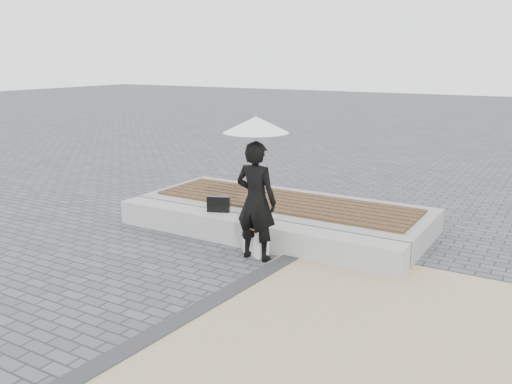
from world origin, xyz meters
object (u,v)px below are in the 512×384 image
parasol (256,125)px  woman (256,201)px  seating_ledge (248,232)px  handbag (219,204)px  canvas_tote (256,240)px

parasol → woman: bearing=0.0°
seating_ledge → handbag: (-0.65, 0.13, 0.33)m
parasol → handbag: parasol is taller
handbag → canvas_tote: bearing=-49.0°
seating_ledge → canvas_tote: (0.35, -0.35, 0.02)m
woman → handbag: 1.28m
woman → canvas_tote: 0.66m
seating_ledge → parasol: (0.43, -0.48, 1.76)m
woman → seating_ledge: bearing=-48.2°
seating_ledge → canvas_tote: 0.50m
handbag → canvas_tote: size_ratio=0.82×
seating_ledge → canvas_tote: canvas_tote is taller
seating_ledge → woman: (0.43, -0.48, 0.67)m
woman → handbag: size_ratio=4.69×
seating_ledge → woman: woman is taller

